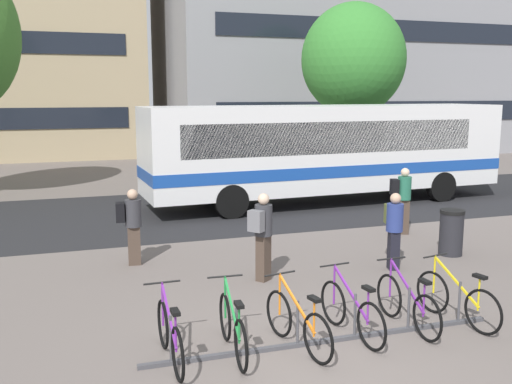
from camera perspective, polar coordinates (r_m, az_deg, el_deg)
ground at (r=8.25m, az=4.54°, el=-16.23°), size 200.00×200.00×0.00m
bus_lane_asphalt at (r=17.80m, az=-8.59°, el=-2.03°), size 80.00×7.20×0.01m
city_bus at (r=19.15m, az=7.21°, el=4.20°), size 12.13×3.11×3.20m
bike_rack at (r=8.77m, az=6.95°, el=-13.96°), size 5.46×0.15×0.70m
parked_bicycle_purple_0 at (r=8.08m, az=-8.49°, el=-13.88°), size 0.52×1.72×0.99m
parked_bicycle_green_1 at (r=8.25m, az=-2.32°, el=-13.28°), size 0.52×1.72×0.99m
parked_bicycle_orange_2 at (r=8.42m, az=4.11°, el=-12.79°), size 0.52×1.70×0.99m
parked_bicycle_purple_3 at (r=8.91m, az=9.39°, el=-11.60°), size 0.52×1.72×0.99m
parked_bicycle_purple_4 at (r=9.39m, az=14.69°, el=-10.66°), size 0.52×1.72×0.99m
parked_bicycle_yellow_5 at (r=9.82m, az=19.18°, el=-9.99°), size 0.53×1.70×0.99m
commuter_black_pack_1 at (r=12.44m, az=-12.16°, el=-2.87°), size 0.55×0.38×1.63m
commuter_black_pack_2 at (r=15.28m, az=14.27°, el=-0.39°), size 0.58×0.44×1.72m
commuter_grey_pack_3 at (r=11.10m, az=0.64°, el=-3.86°), size 0.60×0.57×1.72m
commuter_olive_pack_5 at (r=12.23m, az=13.45°, el=-3.22°), size 0.44×0.59×1.60m
trash_bin at (r=13.72m, az=18.69°, el=-3.78°), size 0.55×0.55×1.03m
street_tree_1 at (r=26.37m, az=9.57°, el=12.74°), size 4.57×4.57×7.49m
building_right_wing at (r=38.45m, az=9.74°, el=17.16°), size 23.90×11.30×17.28m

